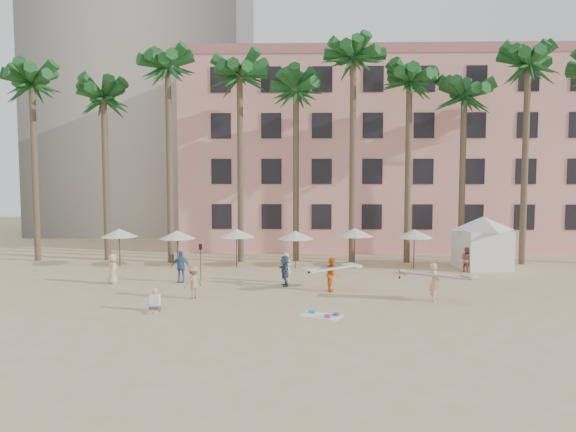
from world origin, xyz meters
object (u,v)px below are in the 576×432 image
(pink_hotel, at_px, (384,157))
(carrier_yellow, at_px, (434,280))
(carrier_white, at_px, (332,273))
(cabana, at_px, (482,238))

(pink_hotel, height_order, carrier_yellow, pink_hotel)
(pink_hotel, xyz_separation_m, carrier_yellow, (-1.03, -22.79, -6.93))
(pink_hotel, bearing_deg, carrier_yellow, -92.58)
(carrier_yellow, bearing_deg, carrier_white, 155.39)
(carrier_white, bearing_deg, pink_hotel, 74.00)
(pink_hotel, relative_size, carrier_yellow, 10.26)
(cabana, distance_m, carrier_yellow, 11.05)
(cabana, relative_size, carrier_white, 1.76)
(carrier_white, bearing_deg, carrier_yellow, -24.61)
(carrier_yellow, height_order, carrier_white, carrier_yellow)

